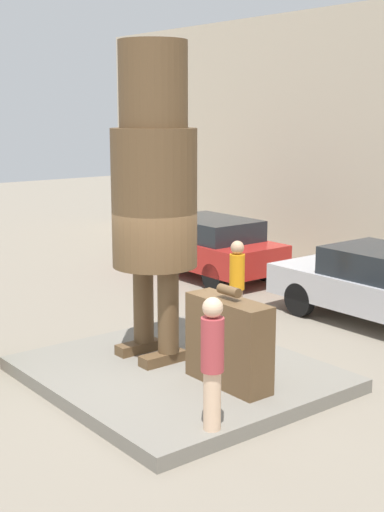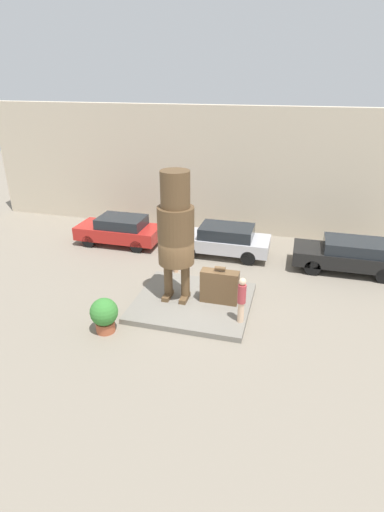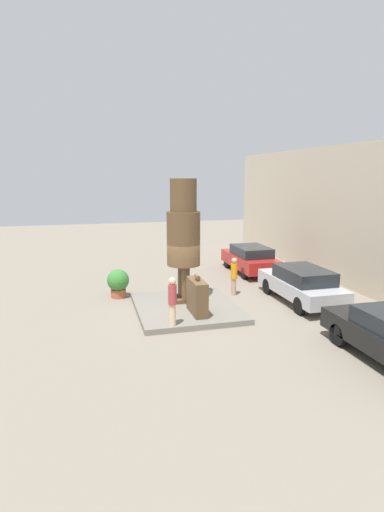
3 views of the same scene
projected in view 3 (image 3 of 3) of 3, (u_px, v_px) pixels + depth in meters
ground_plane at (187, 310)px, 15.42m from camera, size 60.00×60.00×0.00m
pedestal at (187, 308)px, 15.40m from camera, size 4.25×3.83×0.20m
building_backdrop at (376, 220)px, 16.82m from camera, size 28.00×0.60×6.54m
statue_figure at (183, 231)px, 15.44m from camera, size 1.30×1.30×4.81m
giant_suitcase at (197, 297)px, 14.38m from camera, size 1.39×0.46×1.44m
tourist at (172, 299)px, 13.13m from camera, size 0.28×0.28×1.66m
parked_car_red at (250, 258)px, 21.31m from camera, size 4.17×1.80×1.45m
parked_car_silver at (301, 284)px, 16.28m from camera, size 4.47×1.79×1.47m
planter_pot at (118, 282)px, 16.96m from camera, size 0.93×0.93×1.22m
worker_hivis at (234, 275)px, 17.22m from camera, size 0.28×0.28×1.67m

